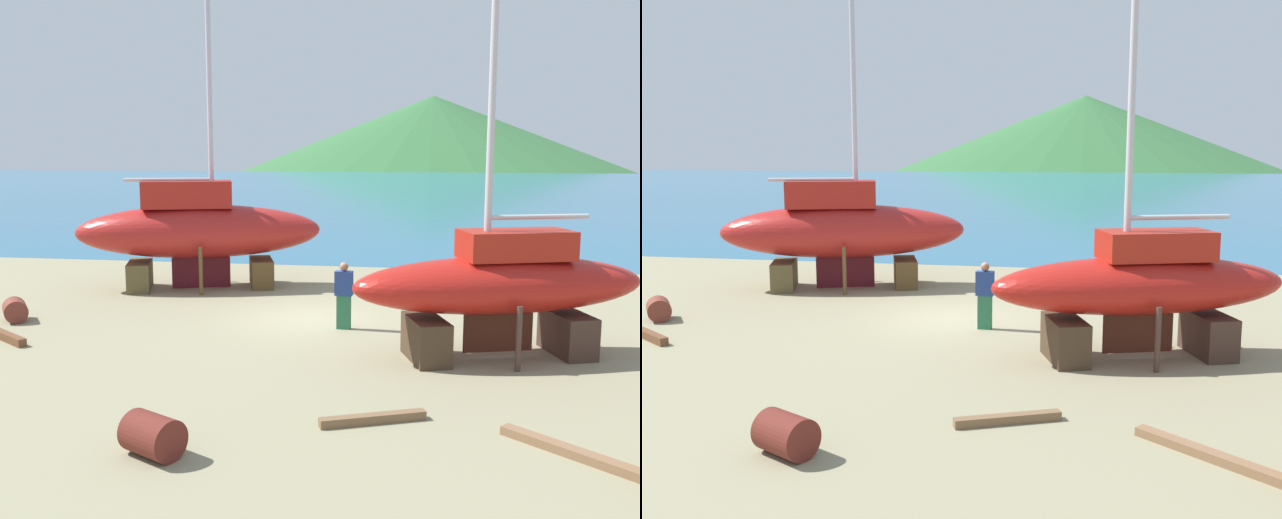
{
  "view_description": "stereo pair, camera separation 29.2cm",
  "coord_description": "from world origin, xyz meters",
  "views": [
    {
      "loc": [
        3.2,
        -18.37,
        4.51
      ],
      "look_at": [
        0.09,
        0.46,
        1.54
      ],
      "focal_mm": 40.22,
      "sensor_mm": 36.0,
      "label": 1
    },
    {
      "loc": [
        3.49,
        -18.32,
        4.51
      ],
      "look_at": [
        0.09,
        0.46,
        1.54
      ],
      "focal_mm": 40.22,
      "sensor_mm": 36.0,
      "label": 2
    }
  ],
  "objects": [
    {
      "name": "ground_plane",
      "position": [
        0.0,
        -3.38,
        0.0
      ],
      "size": [
        48.21,
        48.21,
        0.0
      ],
      "primitive_type": "plane",
      "color": "gray"
    },
    {
      "name": "sea_water",
      "position": [
        0.0,
        63.39,
        0.0
      ],
      "size": [
        173.99,
        109.44,
        0.01
      ],
      "primitive_type": "cube",
      "color": "#26668E",
      "rests_on": "ground"
    },
    {
      "name": "headland_hill",
      "position": [
        1.45,
        162.62,
        0.0
      ],
      "size": [
        176.62,
        176.62,
        34.43
      ],
      "primitive_type": "cone",
      "color": "#336837",
      "rests_on": "ground"
    },
    {
      "name": "sailboat_large_starboard",
      "position": [
        4.58,
        -2.78,
        1.6
      ],
      "size": [
        6.77,
        3.85,
        10.48
      ],
      "rotation": [
        0.0,
        0.0,
        3.46
      ],
      "color": "#433021",
      "rests_on": "ground"
    },
    {
      "name": "sailboat_far_slipway",
      "position": [
        -4.41,
        3.7,
        1.91
      ],
      "size": [
        8.14,
        4.57,
        13.71
      ],
      "rotation": [
        0.0,
        0.0,
        0.32
      ],
      "color": "brown",
      "rests_on": "ground"
    },
    {
      "name": "worker",
      "position": [
        0.92,
        -0.9,
        0.88
      ],
      "size": [
        0.46,
        0.27,
        1.7
      ],
      "rotation": [
        0.0,
        0.0,
        1.5
      ],
      "color": "#2C734F",
      "rests_on": "ground"
    },
    {
      "name": "barrel_tar_black",
      "position": [
        -7.73,
        -1.51,
        0.3
      ],
      "size": [
        0.94,
        0.98,
        0.6
      ],
      "primitive_type": "cylinder",
      "rotation": [
        1.57,
        0.0,
        3.77
      ],
      "color": "brown",
      "rests_on": "ground"
    },
    {
      "name": "barrel_tipped_right",
      "position": [
        -0.87,
        -8.87,
        0.32
      ],
      "size": [
        1.05,
        0.96,
        0.64
      ],
      "primitive_type": "cylinder",
      "rotation": [
        1.57,
        0.0,
        1.08
      ],
      "color": "maroon",
      "rests_on": "ground"
    },
    {
      "name": "timber_long_fore",
      "position": [
        2.22,
        -7.06,
        0.08
      ],
      "size": [
        1.75,
        0.9,
        0.15
      ],
      "primitive_type": "cube",
      "rotation": [
        0.0,
        0.0,
        0.41
      ],
      "color": "brown",
      "rests_on": "ground"
    },
    {
      "name": "timber_short_cross",
      "position": [
        5.53,
        -8.11,
        0.07
      ],
      "size": [
        2.54,
        2.16,
        0.14
      ],
      "primitive_type": "cube",
      "rotation": [
        0.0,
        0.0,
        2.45
      ],
      "color": "#876041",
      "rests_on": "ground"
    },
    {
      "name": "timber_plank_near",
      "position": [
        -7.02,
        -3.19,
        0.1
      ],
      "size": [
        1.94,
        1.41,
        0.19
      ],
      "primitive_type": "cube",
      "rotation": [
        0.0,
        0.0,
        2.54
      ],
      "color": "brown",
      "rests_on": "ground"
    }
  ]
}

